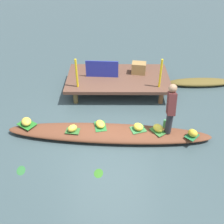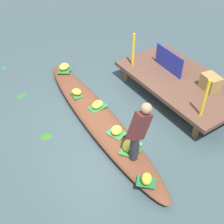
{
  "view_description": "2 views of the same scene",
  "coord_description": "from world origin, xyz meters",
  "px_view_note": "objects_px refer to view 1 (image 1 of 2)",
  "views": [
    {
      "loc": [
        0.11,
        -4.89,
        4.41
      ],
      "look_at": [
        0.09,
        0.39,
        0.49
      ],
      "focal_mm": 41.23,
      "sensor_mm": 36.0,
      "label": 1
    },
    {
      "loc": [
        4.13,
        -2.33,
        4.38
      ],
      "look_at": [
        0.26,
        0.22,
        0.37
      ],
      "focal_mm": 44.87,
      "sensor_mm": 36.0,
      "label": 2
    }
  ],
  "objects_px": {
    "banana_bunch_1": "(193,133)",
    "vendor_person": "(171,107)",
    "banana_bunch_3": "(100,124)",
    "produce_crate": "(139,68)",
    "moored_boat": "(200,82)",
    "banana_bunch_4": "(26,122)",
    "water_bottle": "(165,124)",
    "banana_bunch_2": "(158,128)",
    "vendor_boat": "(109,133)",
    "market_banner": "(102,69)",
    "banana_bunch_5": "(72,128)",
    "banana_bunch_0": "(138,127)"
  },
  "relations": [
    {
      "from": "vendor_person",
      "to": "banana_bunch_5",
      "type": "bearing_deg",
      "value": -178.77
    },
    {
      "from": "banana_bunch_0",
      "to": "moored_boat",
      "type": "bearing_deg",
      "value": 48.68
    },
    {
      "from": "vendor_boat",
      "to": "water_bottle",
      "type": "xyz_separation_m",
      "value": [
        1.4,
        0.11,
        0.23
      ]
    },
    {
      "from": "banana_bunch_1",
      "to": "produce_crate",
      "type": "xyz_separation_m",
      "value": [
        -1.1,
        2.74,
        0.34
      ]
    },
    {
      "from": "banana_bunch_2",
      "to": "banana_bunch_4",
      "type": "xyz_separation_m",
      "value": [
        -3.32,
        0.25,
        -0.01
      ]
    },
    {
      "from": "vendor_boat",
      "to": "produce_crate",
      "type": "distance_m",
      "value": 2.74
    },
    {
      "from": "banana_bunch_1",
      "to": "banana_bunch_2",
      "type": "height_order",
      "value": "banana_bunch_2"
    },
    {
      "from": "banana_bunch_2",
      "to": "market_banner",
      "type": "height_order",
      "value": "market_banner"
    },
    {
      "from": "market_banner",
      "to": "vendor_boat",
      "type": "bearing_deg",
      "value": -81.05
    },
    {
      "from": "vendor_boat",
      "to": "banana_bunch_1",
      "type": "bearing_deg",
      "value": -3.32
    },
    {
      "from": "banana_bunch_4",
      "to": "water_bottle",
      "type": "xyz_separation_m",
      "value": [
        3.5,
        -0.09,
        0.02
      ]
    },
    {
      "from": "vendor_boat",
      "to": "market_banner",
      "type": "height_order",
      "value": "market_banner"
    },
    {
      "from": "vendor_person",
      "to": "water_bottle",
      "type": "relative_size",
      "value": 5.65
    },
    {
      "from": "vendor_boat",
      "to": "vendor_person",
      "type": "distance_m",
      "value": 1.68
    },
    {
      "from": "banana_bunch_0",
      "to": "banana_bunch_1",
      "type": "xyz_separation_m",
      "value": [
        1.29,
        -0.24,
        0.01
      ]
    },
    {
      "from": "banana_bunch_2",
      "to": "water_bottle",
      "type": "xyz_separation_m",
      "value": [
        0.18,
        0.16,
        0.01
      ]
    },
    {
      "from": "banana_bunch_3",
      "to": "produce_crate",
      "type": "bearing_deg",
      "value": 64.51
    },
    {
      "from": "banana_bunch_0",
      "to": "vendor_person",
      "type": "xyz_separation_m",
      "value": [
        0.72,
        -0.02,
        0.62
      ]
    },
    {
      "from": "vendor_person",
      "to": "market_banner",
      "type": "relative_size",
      "value": 1.23
    },
    {
      "from": "moored_boat",
      "to": "market_banner",
      "type": "height_order",
      "value": "market_banner"
    },
    {
      "from": "moored_boat",
      "to": "produce_crate",
      "type": "height_order",
      "value": "produce_crate"
    },
    {
      "from": "vendor_boat",
      "to": "banana_bunch_4",
      "type": "height_order",
      "value": "banana_bunch_4"
    },
    {
      "from": "banana_bunch_1",
      "to": "vendor_person",
      "type": "height_order",
      "value": "vendor_person"
    },
    {
      "from": "market_banner",
      "to": "banana_bunch_4",
      "type": "bearing_deg",
      "value": -129.1
    },
    {
      "from": "banana_bunch_2",
      "to": "banana_bunch_3",
      "type": "bearing_deg",
      "value": 172.88
    },
    {
      "from": "banana_bunch_3",
      "to": "vendor_boat",
      "type": "bearing_deg",
      "value": -31.72
    },
    {
      "from": "moored_boat",
      "to": "banana_bunch_0",
      "type": "relative_size",
      "value": 8.53
    },
    {
      "from": "vendor_boat",
      "to": "market_banner",
      "type": "xyz_separation_m",
      "value": [
        -0.23,
        2.26,
        0.64
      ]
    },
    {
      "from": "banana_bunch_2",
      "to": "vendor_person",
      "type": "distance_m",
      "value": 0.65
    },
    {
      "from": "vendor_person",
      "to": "market_banner",
      "type": "distance_m",
      "value": 2.83
    },
    {
      "from": "banana_bunch_2",
      "to": "banana_bunch_3",
      "type": "height_order",
      "value": "banana_bunch_2"
    },
    {
      "from": "banana_bunch_5",
      "to": "banana_bunch_4",
      "type": "bearing_deg",
      "value": 168.03
    },
    {
      "from": "banana_bunch_1",
      "to": "market_banner",
      "type": "height_order",
      "value": "market_banner"
    },
    {
      "from": "market_banner",
      "to": "produce_crate",
      "type": "relative_size",
      "value": 2.29
    },
    {
      "from": "banana_bunch_2",
      "to": "banana_bunch_1",
      "type": "bearing_deg",
      "value": -12.43
    },
    {
      "from": "vendor_boat",
      "to": "banana_bunch_1",
      "type": "distance_m",
      "value": 2.05
    },
    {
      "from": "vendor_boat",
      "to": "market_banner",
      "type": "relative_size",
      "value": 5.1
    },
    {
      "from": "produce_crate",
      "to": "vendor_boat",
      "type": "bearing_deg",
      "value": -110.25
    },
    {
      "from": "banana_bunch_1",
      "to": "banana_bunch_2",
      "type": "xyz_separation_m",
      "value": [
        -0.8,
        0.18,
        0.0
      ]
    },
    {
      "from": "banana_bunch_4",
      "to": "moored_boat",
      "type": "bearing_deg",
      "value": 25.23
    },
    {
      "from": "moored_boat",
      "to": "banana_bunch_4",
      "type": "bearing_deg",
      "value": -157.04
    },
    {
      "from": "banana_bunch_0",
      "to": "banana_bunch_2",
      "type": "relative_size",
      "value": 0.96
    },
    {
      "from": "vendor_boat",
      "to": "moored_boat",
      "type": "relative_size",
      "value": 2.33
    },
    {
      "from": "banana_bunch_3",
      "to": "banana_bunch_4",
      "type": "distance_m",
      "value": 1.89
    },
    {
      "from": "vendor_person",
      "to": "banana_bunch_2",
      "type": "bearing_deg",
      "value": -168.8
    },
    {
      "from": "market_banner",
      "to": "produce_crate",
      "type": "xyz_separation_m",
      "value": [
        1.16,
        0.26,
        -0.09
      ]
    },
    {
      "from": "banana_bunch_4",
      "to": "vendor_person",
      "type": "xyz_separation_m",
      "value": [
        3.56,
        -0.21,
        0.61
      ]
    },
    {
      "from": "moored_boat",
      "to": "banana_bunch_0",
      "type": "xyz_separation_m",
      "value": [
        -2.29,
        -2.6,
        0.22
      ]
    },
    {
      "from": "banana_bunch_2",
      "to": "vendor_person",
      "type": "relative_size",
      "value": 0.22
    },
    {
      "from": "banana_bunch_3",
      "to": "produce_crate",
      "type": "distance_m",
      "value": 2.67
    }
  ]
}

